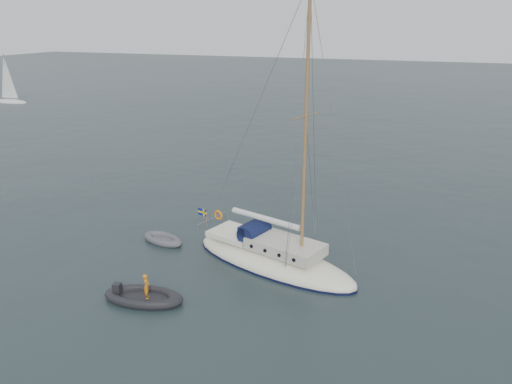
% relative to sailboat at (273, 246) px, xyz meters
% --- Properties ---
extents(ground, '(300.00, 300.00, 0.00)m').
position_rel_sailboat_xyz_m(ground, '(0.67, 1.27, -1.13)').
color(ground, black).
rests_on(ground, ground).
extents(sailboat, '(10.49, 3.14, 14.94)m').
position_rel_sailboat_xyz_m(sailboat, '(0.00, 0.00, 0.00)').
color(sailboat, '#F0EACE').
rests_on(sailboat, ground).
extents(dinghy, '(2.84, 1.28, 0.41)m').
position_rel_sailboat_xyz_m(dinghy, '(-7.10, 0.43, -0.95)').
color(dinghy, '#4E4F54').
rests_on(dinghy, ground).
extents(rib, '(3.91, 1.78, 1.44)m').
position_rel_sailboat_xyz_m(rib, '(-4.56, -5.66, -0.90)').
color(rib, black).
rests_on(rib, ground).
extents(distant_yacht_a, '(6.14, 3.27, 8.13)m').
position_rel_sailboat_xyz_m(distant_yacht_a, '(-57.64, 38.29, 2.35)').
color(distant_yacht_a, silver).
rests_on(distant_yacht_a, ground).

